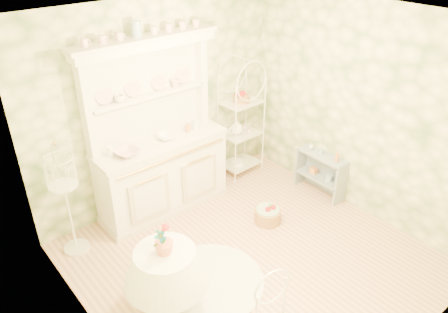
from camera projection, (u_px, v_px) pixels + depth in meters
floor at (252, 259)px, 5.07m from camera, size 3.60×3.60×0.00m
ceiling at (261, 21)px, 3.74m from camera, size 3.60×3.60×0.00m
wall_left at (88, 231)px, 3.40m from camera, size 3.60×3.60×0.00m
wall_right at (361, 112)px, 5.41m from camera, size 3.60×3.60×0.00m
wall_back at (159, 105)px, 5.61m from camera, size 3.60×3.60×0.00m
wall_front at (424, 251)px, 3.20m from camera, size 3.60×3.60×0.00m
kitchen_dresser at (159, 131)px, 5.41m from camera, size 1.87×0.61×2.29m
bakers_rack at (241, 117)px, 6.32m from camera, size 0.59×0.44×1.84m
side_shelf at (320, 173)px, 6.12m from camera, size 0.29×0.75×0.64m
round_table at (167, 282)px, 4.31m from camera, size 0.67×0.67×0.67m
birdcage_stand at (67, 204)px, 4.89m from camera, size 0.31×0.31×1.33m
floor_basket at (268, 215)px, 5.63m from camera, size 0.39×0.39×0.20m
lace_rug at (209, 281)px, 4.76m from camera, size 1.48×1.48×0.01m
bowl_floral at (127, 155)px, 5.15m from camera, size 0.34×0.34×0.07m
bowl_white at (166, 138)px, 5.52m from camera, size 0.25×0.25×0.07m
cup_left at (120, 100)px, 5.07m from camera, size 0.13×0.13×0.09m
cup_right at (175, 85)px, 5.51m from camera, size 0.12×0.12×0.10m
potted_geranium at (161, 242)px, 4.04m from camera, size 0.16×0.14×0.27m
bottle_amber at (337, 157)px, 5.79m from camera, size 0.06×0.06×0.15m
bottle_blue at (321, 152)px, 5.96m from camera, size 0.05×0.05×0.10m
bottle_glass at (311, 147)px, 6.10m from camera, size 0.09×0.09×0.10m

